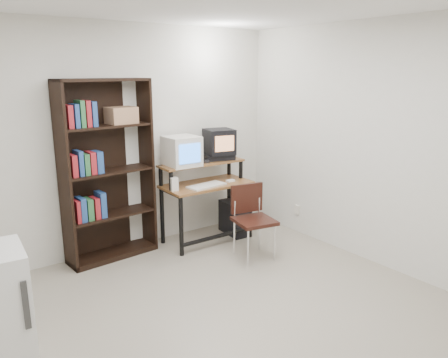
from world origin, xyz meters
TOP-DOWN VIEW (x-y plane):
  - floor at (0.00, 0.00)m, footprint 4.00×4.00m
  - back_wall at (0.00, 2.00)m, footprint 4.00×0.01m
  - right_wall at (2.00, 0.00)m, footprint 0.01×4.00m
  - computer_desk at (0.87, 1.62)m, footprint 1.10×0.56m
  - crt_monitor at (0.60, 1.72)m, footprint 0.38×0.39m
  - vcr at (1.14, 1.73)m, footprint 0.41×0.34m
  - crt_tv at (1.15, 1.73)m, footprint 0.39×0.39m
  - cd_spindle at (0.89, 1.66)m, footprint 0.14×0.14m
  - keyboard at (0.78, 1.48)m, footprint 0.49×0.26m
  - mousepad at (1.14, 1.49)m, footprint 0.24×0.20m
  - mouse at (1.16, 1.50)m, footprint 0.10×0.06m
  - desk_speaker at (0.38, 1.55)m, footprint 0.09×0.09m
  - pc_tower at (1.27, 1.58)m, footprint 0.24×0.47m
  - school_chair at (1.00, 0.90)m, footprint 0.49×0.49m
  - bookshelf at (-0.29, 1.86)m, footprint 1.02×0.41m
  - wall_outlet at (1.99, 1.15)m, footprint 0.02×0.08m

SIDE VIEW (x-z plane):
  - floor at x=0.00m, z-range -0.01..0.00m
  - pc_tower at x=1.27m, z-range 0.00..0.42m
  - wall_outlet at x=1.99m, z-range 0.24..0.36m
  - school_chair at x=1.00m, z-range 0.10..0.92m
  - computer_desk at x=0.87m, z-range 0.18..1.17m
  - mousepad at x=1.14m, z-range 0.72..0.73m
  - keyboard at x=0.78m, z-range 0.72..0.75m
  - mouse at x=1.16m, z-range 0.73..0.76m
  - desk_speaker at x=0.38m, z-range 0.72..0.89m
  - cd_spindle at x=0.89m, z-range 0.97..1.02m
  - vcr at x=1.14m, z-range 0.97..1.05m
  - bookshelf at x=-0.29m, z-range 0.02..2.02m
  - crt_monitor at x=0.60m, z-range 0.97..1.32m
  - crt_tv at x=1.15m, z-range 1.05..1.36m
  - back_wall at x=0.00m, z-range 0.00..2.60m
  - right_wall at x=2.00m, z-range 0.00..2.60m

